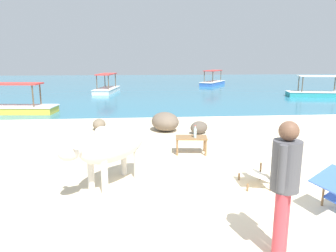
# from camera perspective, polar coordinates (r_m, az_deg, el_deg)

# --- Properties ---
(sand_beach) EXTENTS (18.00, 14.00, 0.04)m
(sand_beach) POSITION_cam_1_polar(r_m,az_deg,el_deg) (5.84, 7.95, -11.24)
(sand_beach) COLOR beige
(sand_beach) RESTS_ON ground
(water_surface) EXTENTS (60.00, 36.00, 0.03)m
(water_surface) POSITION_cam_1_polar(r_m,az_deg,el_deg) (27.34, -2.51, 7.26)
(water_surface) COLOR teal
(water_surface) RESTS_ON ground
(cow) EXTENTS (1.57, 1.84, 1.14)m
(cow) POSITION_cam_1_polar(r_m,az_deg,el_deg) (5.78, -10.12, -3.43)
(cow) COLOR beige
(cow) RESTS_ON sand_beach
(low_bench_table) EXTENTS (0.81, 0.52, 0.42)m
(low_bench_table) POSITION_cam_1_polar(r_m,az_deg,el_deg) (7.69, 4.22, -2.46)
(low_bench_table) COLOR brown
(low_bench_table) RESTS_ON sand_beach
(bottle) EXTENTS (0.07, 0.07, 0.30)m
(bottle) POSITION_cam_1_polar(r_m,az_deg,el_deg) (7.60, 4.93, -1.20)
(bottle) COLOR #A3C6D1
(bottle) RESTS_ON low_bench_table
(deck_chair_far) EXTENTS (0.78, 0.56, 0.68)m
(deck_chair_far) POSITION_cam_1_polar(r_m,az_deg,el_deg) (6.02, 16.90, -6.78)
(deck_chair_far) COLOR brown
(deck_chair_far) RESTS_ON sand_beach
(person_standing) EXTENTS (0.34, 0.43, 1.62)m
(person_standing) POSITION_cam_1_polar(r_m,az_deg,el_deg) (3.83, 20.40, -9.06)
(person_standing) COLOR #CC3D47
(person_standing) RESTS_ON sand_beach
(shore_rock_large) EXTENTS (1.11, 1.25, 0.60)m
(shore_rock_large) POSITION_cam_1_polar(r_m,az_deg,el_deg) (10.10, -0.53, 0.81)
(shore_rock_large) COLOR #6B5B4C
(shore_rock_large) RESTS_ON sand_beach
(shore_rock_medium) EXTENTS (0.44, 0.54, 0.36)m
(shore_rock_medium) POSITION_cam_1_polar(r_m,az_deg,el_deg) (10.50, -12.36, 0.30)
(shore_rock_medium) COLOR #756651
(shore_rock_medium) RESTS_ON sand_beach
(shore_rock_small) EXTENTS (0.68, 0.60, 0.39)m
(shore_rock_small) POSITION_cam_1_polar(r_m,az_deg,el_deg) (9.75, 5.62, -0.28)
(shore_rock_small) COLOR brown
(shore_rock_small) RESTS_ON sand_beach
(boat_white) EXTENTS (1.65, 3.80, 1.29)m
(boat_white) POSITION_cam_1_polar(r_m,az_deg,el_deg) (22.17, -11.01, 6.66)
(boat_white) COLOR white
(boat_white) RESTS_ON water_surface
(boat_yellow) EXTENTS (3.76, 1.50, 1.29)m
(boat_yellow) POSITION_cam_1_polar(r_m,az_deg,el_deg) (15.08, -26.31, 3.13)
(boat_yellow) COLOR gold
(boat_yellow) RESTS_ON water_surface
(boat_teal) EXTENTS (3.83, 1.84, 1.29)m
(boat_teal) POSITION_cam_1_polar(r_m,az_deg,el_deg) (21.46, 25.52, 5.53)
(boat_teal) COLOR teal
(boat_teal) RESTS_ON water_surface
(boat_blue) EXTENTS (2.94, 3.72, 1.29)m
(boat_blue) POSITION_cam_1_polar(r_m,az_deg,el_deg) (28.30, 8.08, 7.91)
(boat_blue) COLOR #3866B7
(boat_blue) RESTS_ON water_surface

